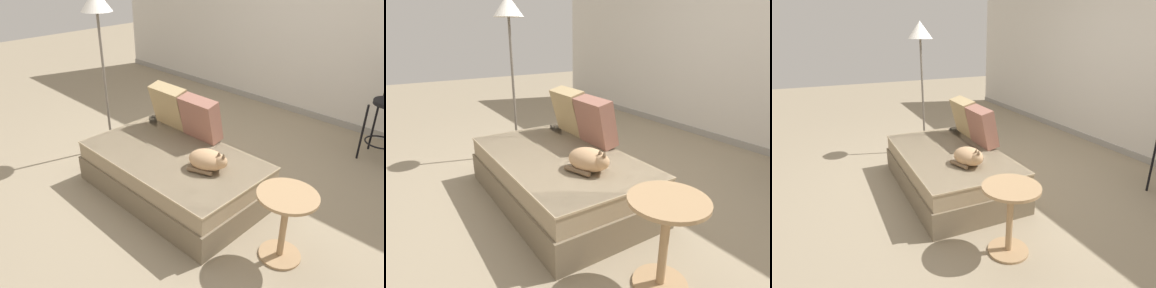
# 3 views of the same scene
# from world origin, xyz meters

# --- Properties ---
(ground_plane) EXTENTS (16.00, 16.00, 0.00)m
(ground_plane) POSITION_xyz_m (0.00, 0.00, 0.00)
(ground_plane) COLOR gray
(ground_plane) RESTS_ON ground
(wall_back_panel) EXTENTS (8.00, 0.10, 2.60)m
(wall_back_panel) POSITION_xyz_m (0.00, 2.25, 1.30)
(wall_back_panel) COLOR silver
(wall_back_panel) RESTS_ON ground
(wall_baseboard_trim) EXTENTS (8.00, 0.02, 0.09)m
(wall_baseboard_trim) POSITION_xyz_m (0.00, 2.20, 0.04)
(wall_baseboard_trim) COLOR gray
(wall_baseboard_trim) RESTS_ON ground
(couch) EXTENTS (1.72, 1.02, 0.42)m
(couch) POSITION_xyz_m (0.00, -0.40, 0.21)
(couch) COLOR #766750
(couch) RESTS_ON ground
(throw_pillow_corner) EXTENTS (0.43, 0.26, 0.45)m
(throw_pillow_corner) POSITION_xyz_m (-0.47, 0.01, 0.65)
(throw_pillow_corner) COLOR tan
(throw_pillow_corner) RESTS_ON couch
(throw_pillow_middle) EXTENTS (0.41, 0.24, 0.43)m
(throw_pillow_middle) POSITION_xyz_m (-0.04, 0.01, 0.64)
(throw_pillow_middle) COLOR #936051
(throw_pillow_middle) RESTS_ON couch
(cat) EXTENTS (0.38, 0.33, 0.20)m
(cat) POSITION_xyz_m (0.41, -0.37, 0.51)
(cat) COLOR tan
(cat) RESTS_ON couch
(side_table) EXTENTS (0.44, 0.44, 0.57)m
(side_table) POSITION_xyz_m (1.21, -0.40, 0.37)
(side_table) COLOR tan
(side_table) RESTS_ON ground
(floor_lamp) EXTENTS (0.32, 0.32, 1.76)m
(floor_lamp) POSITION_xyz_m (-1.21, -0.30, 1.49)
(floor_lamp) COLOR slate
(floor_lamp) RESTS_ON ground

